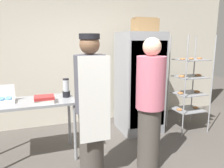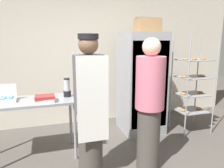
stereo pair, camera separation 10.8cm
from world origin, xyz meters
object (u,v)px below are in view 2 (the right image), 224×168
(baking_rack, at_px, (192,85))
(binder_stack, at_px, (45,99))
(refrigerator, at_px, (142,83))
(blender_pitcher, at_px, (67,88))
(cardboard_storage_box, at_px, (147,25))
(donut_box, at_px, (7,98))
(person_customer, at_px, (149,105))
(person_baker, at_px, (90,106))

(baking_rack, height_order, binder_stack, baking_rack)
(refrigerator, xyz_separation_m, blender_pitcher, (-1.40, -0.38, 0.07))
(baking_rack, xyz_separation_m, cardboard_storage_box, (-0.75, 0.43, 1.09))
(donut_box, xyz_separation_m, person_customer, (1.78, -0.79, -0.03))
(refrigerator, xyz_separation_m, person_customer, (-0.45, -1.20, -0.03))
(baking_rack, bearing_deg, blender_pitcher, -178.34)
(person_baker, bearing_deg, person_customer, -5.24)
(baking_rack, distance_m, binder_stack, 2.63)
(baking_rack, distance_m, person_baker, 2.26)
(blender_pitcher, bearing_deg, person_baker, -76.17)
(refrigerator, height_order, binder_stack, refrigerator)
(baking_rack, xyz_separation_m, person_baker, (-2.10, -0.82, 0.04))
(cardboard_storage_box, height_order, person_baker, cardboard_storage_box)
(binder_stack, height_order, person_baker, person_baker)
(refrigerator, distance_m, donut_box, 2.27)
(baking_rack, height_order, blender_pitcher, baking_rack)
(donut_box, bearing_deg, refrigerator, 10.37)
(donut_box, relative_size, person_baker, 0.14)
(donut_box, xyz_separation_m, person_baker, (1.01, -0.72, 0.01))
(binder_stack, relative_size, person_customer, 0.16)
(refrigerator, relative_size, person_customer, 1.06)
(baking_rack, height_order, person_baker, baking_rack)
(cardboard_storage_box, bearing_deg, donut_box, -167.54)
(donut_box, bearing_deg, cardboard_storage_box, 12.46)
(baking_rack, distance_m, donut_box, 3.12)
(refrigerator, height_order, baking_rack, refrigerator)
(baking_rack, distance_m, person_customer, 1.61)
(blender_pitcher, height_order, cardboard_storage_box, cardboard_storage_box)
(refrigerator, distance_m, binder_stack, 1.82)
(refrigerator, distance_m, person_customer, 1.28)
(binder_stack, distance_m, person_baker, 0.76)
(refrigerator, height_order, person_customer, refrigerator)
(refrigerator, bearing_deg, baking_rack, -19.29)
(donut_box, height_order, person_baker, person_baker)
(person_baker, relative_size, person_customer, 1.02)
(donut_box, xyz_separation_m, binder_stack, (0.50, -0.16, -0.00))
(cardboard_storage_box, xyz_separation_m, person_baker, (-1.36, -1.25, -1.05))
(binder_stack, bearing_deg, person_baker, -47.83)
(binder_stack, bearing_deg, refrigerator, 18.19)
(refrigerator, bearing_deg, person_baker, -137.04)
(person_baker, bearing_deg, donut_box, 144.47)
(binder_stack, xyz_separation_m, cardboard_storage_box, (1.87, 0.68, 1.06))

